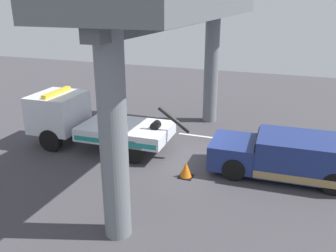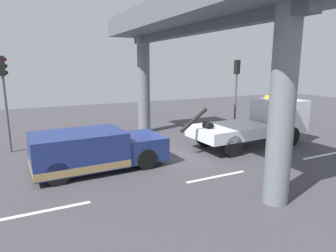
{
  "view_description": "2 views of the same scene",
  "coord_description": "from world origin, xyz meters",
  "px_view_note": "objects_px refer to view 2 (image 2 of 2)",
  "views": [
    {
      "loc": [
        -3.89,
        12.89,
        6.3
      ],
      "look_at": [
        1.17,
        -0.89,
        1.06
      ],
      "focal_mm": 37.99,
      "sensor_mm": 36.0,
      "label": 1
    },
    {
      "loc": [
        -6.28,
        -11.41,
        4.12
      ],
      "look_at": [
        -0.53,
        0.19,
        1.43
      ],
      "focal_mm": 31.51,
      "sensor_mm": 36.0,
      "label": 2
    }
  ],
  "objects_px": {
    "tow_truck_white": "(259,122)",
    "towed_van_green": "(93,151)",
    "traffic_light_near": "(4,83)",
    "traffic_cone_orange": "(159,144)",
    "traffic_light_far": "(237,79)",
    "traffic_light_mid": "(275,82)"
  },
  "relations": [
    {
      "from": "traffic_light_near",
      "to": "traffic_cone_orange",
      "type": "distance_m",
      "value": 7.74
    },
    {
      "from": "tow_truck_white",
      "to": "towed_van_green",
      "type": "height_order",
      "value": "tow_truck_white"
    },
    {
      "from": "tow_truck_white",
      "to": "towed_van_green",
      "type": "xyz_separation_m",
      "value": [
        -8.68,
        -0.03,
        -0.42
      ]
    },
    {
      "from": "traffic_cone_orange",
      "to": "traffic_light_far",
      "type": "bearing_deg",
      "value": 21.72
    },
    {
      "from": "tow_truck_white",
      "to": "traffic_light_far",
      "type": "relative_size",
      "value": 1.64
    },
    {
      "from": "traffic_light_far",
      "to": "traffic_light_mid",
      "type": "relative_size",
      "value": 1.11
    },
    {
      "from": "tow_truck_white",
      "to": "traffic_light_near",
      "type": "relative_size",
      "value": 1.61
    },
    {
      "from": "tow_truck_white",
      "to": "towed_van_green",
      "type": "distance_m",
      "value": 8.69
    },
    {
      "from": "towed_van_green",
      "to": "traffic_light_mid",
      "type": "xyz_separation_m",
      "value": [
        13.95,
        4.19,
        2.15
      ]
    },
    {
      "from": "towed_van_green",
      "to": "traffic_cone_orange",
      "type": "relative_size",
      "value": 8.62
    },
    {
      "from": "towed_van_green",
      "to": "traffic_light_near",
      "type": "height_order",
      "value": "traffic_light_near"
    },
    {
      "from": "traffic_light_near",
      "to": "traffic_cone_orange",
      "type": "xyz_separation_m",
      "value": [
        6.58,
        -2.76,
        -3.0
      ]
    },
    {
      "from": "traffic_light_near",
      "to": "traffic_light_mid",
      "type": "distance_m",
      "value": 17.0
    },
    {
      "from": "tow_truck_white",
      "to": "traffic_light_near",
      "type": "height_order",
      "value": "traffic_light_near"
    },
    {
      "from": "towed_van_green",
      "to": "traffic_light_mid",
      "type": "relative_size",
      "value": 1.32
    },
    {
      "from": "traffic_light_near",
      "to": "traffic_light_mid",
      "type": "bearing_deg",
      "value": -0.0
    },
    {
      "from": "traffic_light_near",
      "to": "tow_truck_white",
      "type": "bearing_deg",
      "value": -19.52
    },
    {
      "from": "towed_van_green",
      "to": "traffic_cone_orange",
      "type": "distance_m",
      "value": 3.85
    },
    {
      "from": "traffic_light_far",
      "to": "traffic_cone_orange",
      "type": "relative_size",
      "value": 7.26
    },
    {
      "from": "traffic_light_near",
      "to": "traffic_light_mid",
      "type": "xyz_separation_m",
      "value": [
        17.0,
        -0.0,
        -0.36
      ]
    },
    {
      "from": "traffic_cone_orange",
      "to": "traffic_light_near",
      "type": "bearing_deg",
      "value": 157.27
    },
    {
      "from": "tow_truck_white",
      "to": "traffic_light_far",
      "type": "height_order",
      "value": "traffic_light_far"
    }
  ]
}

